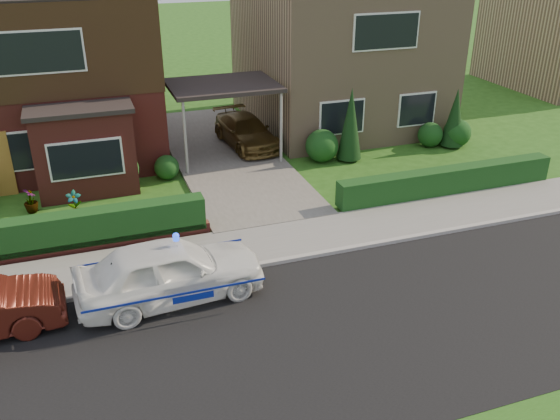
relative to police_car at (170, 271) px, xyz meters
name	(u,v)px	position (x,y,z in m)	size (l,w,h in m)	color
ground	(354,327)	(3.50, -2.40, -0.73)	(120.00, 120.00, 0.00)	#235015
road	(354,327)	(3.50, -2.40, -0.73)	(60.00, 6.00, 0.02)	black
kerb	(303,257)	(3.50, 0.65, -0.67)	(60.00, 0.16, 0.12)	#9E9993
sidewalk	(289,239)	(3.50, 1.70, -0.68)	(60.00, 2.00, 0.10)	slate
driveway	(226,155)	(3.50, 8.60, -0.67)	(3.80, 12.00, 0.12)	#666059
house_left	(44,49)	(-2.28, 11.50, 3.08)	(7.50, 9.53, 7.25)	maroon
house_right	(339,35)	(9.30, 11.59, 2.94)	(7.50, 8.06, 7.25)	tan
carport_link	(223,87)	(3.50, 8.55, 1.93)	(3.80, 3.00, 2.77)	black
dwarf_wall	(65,249)	(-2.30, 2.90, -0.55)	(7.70, 0.25, 0.36)	maroon
hedge_left	(66,252)	(-2.30, 3.05, -0.73)	(7.50, 0.55, 0.90)	#123916
hedge_right	(445,194)	(9.30, 2.95, -0.73)	(7.50, 0.55, 0.80)	#123916
shrub_left_mid	(118,170)	(-0.50, 6.90, -0.07)	(1.32, 1.32, 1.32)	#123916
shrub_left_near	(167,167)	(1.10, 7.20, -0.31)	(0.84, 0.84, 0.84)	#123916
shrub_right_near	(322,146)	(6.70, 7.00, -0.13)	(1.20, 1.20, 1.20)	#123916
shrub_right_mid	(430,135)	(11.30, 7.10, -0.25)	(0.96, 0.96, 0.96)	#123916
shrub_right_far	(457,133)	(12.30, 6.80, -0.19)	(1.08, 1.08, 1.08)	#123916
conifer_a	(350,126)	(7.70, 6.80, 0.57)	(0.90, 0.90, 2.60)	black
conifer_b	(454,119)	(12.10, 6.80, 0.37)	(0.90, 0.90, 2.20)	black
police_car	(170,271)	(0.00, 0.00, 0.00)	(3.93, 4.39, 1.62)	white
driveway_car	(246,131)	(4.50, 9.28, -0.05)	(1.58, 3.88, 1.12)	brown
potted_plant_a	(75,205)	(-1.94, 5.14, -0.32)	(0.43, 0.29, 0.82)	gray
potted_plant_b	(126,222)	(-0.63, 3.60, -0.37)	(0.32, 0.40, 0.72)	gray
potted_plant_c	(31,201)	(-3.18, 5.94, -0.36)	(0.41, 0.41, 0.73)	gray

